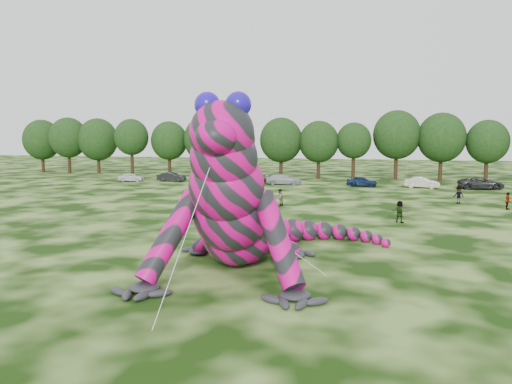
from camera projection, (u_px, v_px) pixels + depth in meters
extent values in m
plane|color=#16330A|center=(273.00, 297.00, 21.26)|extent=(240.00, 240.00, 0.00)
imported|color=white|center=(131.00, 177.00, 72.90)|extent=(3.83, 1.95, 1.25)
imported|color=black|center=(172.00, 177.00, 72.86)|extent=(4.22, 1.65, 1.37)
imported|color=maroon|center=(250.00, 178.00, 70.68)|extent=(5.23, 3.05, 1.37)
imported|color=#A7ACB1|center=(284.00, 179.00, 68.42)|extent=(4.93, 2.20, 1.40)
imported|color=#101F47|center=(362.00, 181.00, 66.06)|extent=(4.06, 1.86, 1.35)
imported|color=beige|center=(422.00, 183.00, 64.09)|extent=(4.51, 2.27, 1.42)
imported|color=#29292C|center=(481.00, 183.00, 62.73)|extent=(5.67, 3.04, 1.52)
imported|color=gray|center=(202.00, 185.00, 59.18)|extent=(0.64, 0.92, 1.81)
imported|color=gray|center=(508.00, 201.00, 45.79)|extent=(0.76, 1.02, 1.60)
imported|color=gray|center=(280.00, 198.00, 47.99)|extent=(0.90, 0.99, 1.67)
imported|color=gray|center=(458.00, 195.00, 49.73)|extent=(1.27, 0.96, 1.74)
imported|color=gray|center=(198.00, 199.00, 47.06)|extent=(0.63, 0.47, 1.57)
imported|color=gray|center=(400.00, 212.00, 39.04)|extent=(1.67, 1.19, 1.74)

